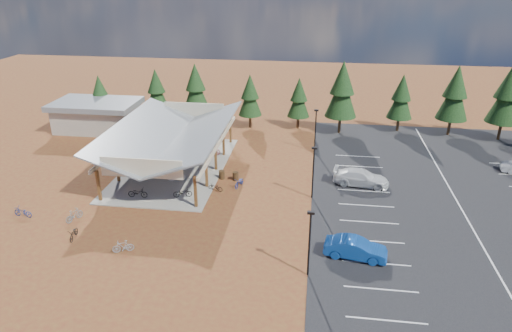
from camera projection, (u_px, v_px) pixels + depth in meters
name	position (u px, v px, depth m)	size (l,w,h in m)	color
ground	(257.00, 204.00, 42.21)	(140.00, 140.00, 0.00)	maroon
asphalt_lot	(457.00, 201.00, 42.63)	(27.00, 44.00, 0.04)	black
concrete_pad	(175.00, 167.00, 49.79)	(10.60, 18.60, 0.10)	gray
bike_pavilion	(172.00, 135.00, 48.28)	(11.65, 19.40, 4.97)	brown
outbuilding	(97.00, 115.00, 60.73)	(11.00, 7.00, 3.90)	#ADA593
lamp_post_0	(310.00, 239.00, 31.32)	(0.50, 0.25, 5.14)	black
lamp_post_1	(313.00, 169.00, 42.22)	(0.50, 0.25, 5.14)	black
lamp_post_2	(316.00, 127.00, 53.11)	(0.50, 0.25, 5.14)	black
trash_bin_0	(222.00, 175.00, 47.08)	(0.60, 0.60, 0.90)	#3F2A16
trash_bin_1	(236.00, 176.00, 46.75)	(0.60, 0.60, 0.90)	#3F2A16
pine_0	(100.00, 94.00, 63.18)	(2.83, 2.83, 6.60)	#382314
pine_1	(156.00, 90.00, 63.37)	(3.16, 3.16, 7.37)	#382314
pine_2	(196.00, 87.00, 62.49)	(3.55, 3.55, 8.27)	#382314
pine_3	(250.00, 95.00, 60.68)	(3.13, 3.13, 7.28)	#382314
pine_4	(299.00, 98.00, 60.44)	(2.96, 2.96, 6.90)	#382314
pine_5	(342.00, 90.00, 58.04)	(4.06, 4.06, 9.46)	#382314
pine_6	(401.00, 97.00, 59.17)	(3.28, 3.28, 7.64)	#382314
pine_7	(455.00, 93.00, 57.40)	(3.91, 3.91, 9.10)	#382314
pine_8	(508.00, 94.00, 55.58)	(4.16, 4.16, 9.68)	#382314
bike_0	(138.00, 193.00, 43.01)	(0.65, 1.87, 0.98)	black
bike_1	(163.00, 168.00, 48.35)	(0.46, 1.63, 0.98)	#919498
bike_2	(156.00, 152.00, 52.62)	(0.58, 1.67, 0.88)	navy
bike_3	(178.00, 139.00, 56.28)	(0.53, 1.86, 1.12)	maroon
bike_4	(183.00, 193.00, 43.08)	(0.62, 1.78, 0.94)	black
bike_5	(177.00, 176.00, 46.36)	(0.49, 1.73, 1.04)	#9DA0A6
bike_6	(195.00, 151.00, 52.94)	(0.54, 1.55, 0.81)	#184E92
bike_7	(213.00, 150.00, 52.90)	(0.51, 1.79, 1.08)	maroon
bike_8	(74.00, 233.00, 36.68)	(0.61, 1.75, 0.92)	black
bike_9	(74.00, 215.00, 39.25)	(0.50, 1.78, 1.07)	gray
bike_10	(23.00, 212.00, 39.86)	(0.62, 1.79, 0.94)	navy
bike_13	(123.00, 246.00, 34.92)	(0.46, 1.64, 0.98)	#94979D
bike_14	(239.00, 182.00, 45.36)	(0.62, 1.78, 0.93)	#183397
bike_16	(215.00, 187.00, 44.52)	(0.53, 1.52, 0.80)	black
car_1	(356.00, 248.00, 34.10)	(1.62, 4.66, 1.53)	#13459A
car_3	(361.00, 178.00, 45.52)	(2.23, 5.48, 1.59)	silver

